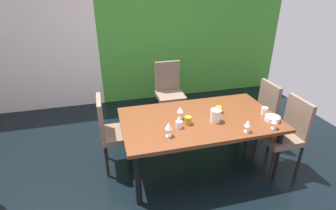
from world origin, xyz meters
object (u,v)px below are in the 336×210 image
Objects in this scene: chair_head_far at (169,89)px; wine_glass_north at (275,121)px; dining_table at (199,123)px; wine_glass_near_shelf at (248,124)px; cup_corner at (179,124)px; cup_left at (264,111)px; cup_center at (219,109)px; chair_right_near at (286,131)px; chair_left_far at (112,129)px; wine_glass_near_window at (169,126)px; wine_glass_front at (180,110)px; cup_west at (188,120)px; chair_right_far at (259,111)px; pitcher_east at (216,115)px; serving_bowl_rear at (272,118)px.

chair_head_far is 7.22× the size of wine_glass_north.
dining_table is 0.60m from wine_glass_near_shelf.
cup_left is at bearing 2.05° from cup_corner.
chair_right_near is at bearing -27.07° from cup_center.
wine_glass_near_window is (0.57, -0.58, 0.29)m from chair_left_far.
wine_glass_front is 1.63× the size of cup_west.
wine_glass_near_window is (-0.24, -0.34, 0.01)m from wine_glass_front.
wine_glass_north is at bearing -7.27° from wine_glass_near_window.
chair_right_far is at bearing 16.00° from dining_table.
cup_left is (0.81, -0.11, 0.12)m from dining_table.
cup_center reaches higher than dining_table.
wine_glass_front and pitcher_east have the same top height.
wine_glass_near_shelf is at bearing -47.44° from dining_table.
chair_left_far is 2.15m from chair_right_near.
serving_bowl_rear reaches higher than dining_table.
chair_right_near is at bearing 11.15° from wine_glass_near_shelf.
cup_corner is (-1.34, 0.15, 0.21)m from chair_right_near.
cup_center is 0.64m from cup_corner.
chair_right_far is 6.74× the size of wine_glass_near_shelf.
wine_glass_north is at bearing 67.20° from chair_left_far.
wine_glass_front is 0.89× the size of wine_glass_near_window.
chair_right_near is 0.86m from cup_center.
wine_glass_near_window reaches higher than cup_center.
chair_left_far is 2.06m from chair_right_far.
pitcher_east is at bearing -3.77° from cup_west.
cup_corner is (-1.34, -0.44, 0.22)m from chair_right_far.
chair_left_far is at bearing 167.64° from cup_left.
serving_bowl_rear is 0.17m from cup_left.
cup_west is (-0.57, 0.33, -0.05)m from wine_glass_near_shelf.
cup_left is at bearing -8.92° from wine_glass_front.
serving_bowl_rear is 0.68m from pitcher_east.
chair_head_far reaches higher than cup_west.
wine_glass_near_window is at bearing -138.44° from cup_corner.
wine_glass_near_shelf is at bearing -21.54° from cup_corner.
chair_right_near is 1.53m from wine_glass_near_window.
cup_corner is at bearing -177.95° from cup_left.
chair_left_far is 0.96m from cup_west.
wine_glass_near_window is at bearing -148.26° from dining_table.
wine_glass_front is at bearing 73.32° from chair_left_far.
chair_head_far is at bearing 102.99° from wine_glass_near_shelf.
chair_right_near is 0.59m from chair_right_far.
cup_west is at bearing -152.82° from dining_table.
pitcher_east reaches higher than cup_left.
wine_glass_near_window is 1.83× the size of cup_west.
chair_head_far is 11.03× the size of cup_left.
chair_right_near reaches higher than wine_glass_near_window.
chair_right_near reaches higher than dining_table.
serving_bowl_rear is at bearing -89.08° from cup_left.
wine_glass_near_shelf is 0.93× the size of pitcher_east.
chair_right_far is 6.30× the size of wine_glass_front.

